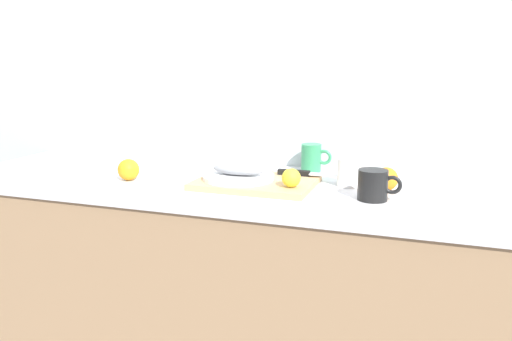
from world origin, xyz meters
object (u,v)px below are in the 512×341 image
object	(u,v)px
coffee_mug_0	(349,173)
orange_0	(128,170)
white_plate	(238,177)
fish_fillet	(238,169)
coffee_mug_1	(312,158)
cutting_board	(256,182)
coffee_mug_2	(374,185)
lemon_0	(291,178)
chef_knife	(309,174)

from	to	relation	value
coffee_mug_0	orange_0	xyz separation A→B (m)	(-0.73, -0.16, -0.01)
white_plate	fish_fillet	bearing A→B (deg)	63.43
coffee_mug_1	cutting_board	bearing A→B (deg)	-114.27
white_plate	coffee_mug_0	world-z (taller)	coffee_mug_0
coffee_mug_0	coffee_mug_2	distance (m)	0.17
fish_fillet	lemon_0	xyz separation A→B (m)	(0.19, -0.05, -0.00)
white_plate	fish_fillet	world-z (taller)	fish_fillet
cutting_board	coffee_mug_1	bearing A→B (deg)	65.73
lemon_0	coffee_mug_1	xyz separation A→B (m)	(-0.01, 0.34, 0.00)
cutting_board	orange_0	size ratio (longest dim) A/B	5.14
white_plate	coffee_mug_0	xyz separation A→B (m)	(0.35, 0.10, 0.02)
fish_fillet	coffee_mug_0	world-z (taller)	coffee_mug_0
white_plate	fish_fillet	xyz separation A→B (m)	(0.00, 0.00, 0.03)
lemon_0	coffee_mug_0	size ratio (longest dim) A/B	0.53
white_plate	coffee_mug_1	world-z (taller)	coffee_mug_1
cutting_board	chef_knife	world-z (taller)	chef_knife
cutting_board	chef_knife	size ratio (longest dim) A/B	1.31
lemon_0	coffee_mug_0	distance (m)	0.22
cutting_board	coffee_mug_1	distance (m)	0.30
lemon_0	fish_fillet	bearing A→B (deg)	165.77
coffee_mug_1	orange_0	size ratio (longest dim) A/B	1.53
cutting_board	white_plate	world-z (taller)	white_plate
white_plate	coffee_mug_1	xyz separation A→B (m)	(0.18, 0.29, 0.02)
coffee_mug_1	orange_0	world-z (taller)	coffee_mug_1
coffee_mug_1	fish_fillet	bearing A→B (deg)	-121.82
chef_knife	coffee_mug_2	bearing A→B (deg)	-36.65
chef_knife	orange_0	xyz separation A→B (m)	(-0.59, -0.18, 0.01)
cutting_board	orange_0	distance (m)	0.44
white_plate	coffee_mug_0	size ratio (longest dim) A/B	2.13
chef_knife	orange_0	size ratio (longest dim) A/B	3.94
fish_fillet	chef_knife	distance (m)	0.24
white_plate	chef_knife	size ratio (longest dim) A/B	0.81
chef_knife	coffee_mug_0	bearing A→B (deg)	-8.71
coffee_mug_1	white_plate	bearing A→B (deg)	-121.82
white_plate	coffee_mug_2	world-z (taller)	coffee_mug_2
lemon_0	coffee_mug_1	world-z (taller)	coffee_mug_1
orange_0	coffee_mug_0	bearing A→B (deg)	12.24
white_plate	coffee_mug_2	size ratio (longest dim) A/B	1.84
coffee_mug_0	coffee_mug_2	world-z (taller)	same
cutting_board	lemon_0	world-z (taller)	lemon_0
white_plate	lemon_0	world-z (taller)	lemon_0
coffee_mug_1	coffee_mug_2	size ratio (longest dim) A/B	0.89
coffee_mug_0	coffee_mug_2	size ratio (longest dim) A/B	0.87
coffee_mug_0	orange_0	distance (m)	0.74
white_plate	orange_0	world-z (taller)	orange_0
chef_knife	coffee_mug_0	distance (m)	0.14
lemon_0	coffee_mug_0	xyz separation A→B (m)	(0.15, 0.15, -0.00)
lemon_0	orange_0	world-z (taller)	lemon_0
fish_fillet	lemon_0	bearing A→B (deg)	-14.23
fish_fillet	lemon_0	size ratio (longest dim) A/B	2.99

